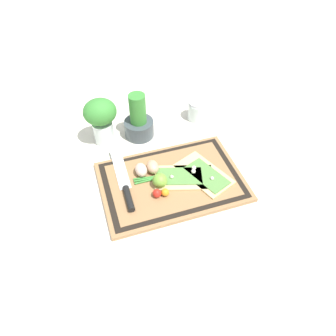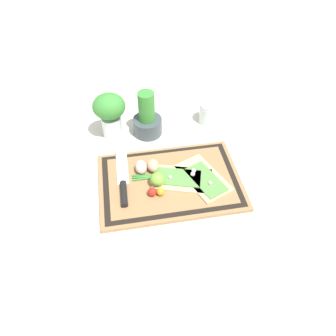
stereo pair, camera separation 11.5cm
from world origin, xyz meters
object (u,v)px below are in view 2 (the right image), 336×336
egg_pink (141,167)px  cherry_tomato_red (152,192)px  pizza_slice_near (203,178)px  cherry_tomato_yellow (161,192)px  lime (157,179)px  herb_pot (147,120)px  herb_glass (110,112)px  knife (123,183)px  egg_brown (153,165)px  pizza_slice_far (181,179)px  sauce_jar (209,114)px

egg_pink → cherry_tomato_red: (0.02, -0.11, -0.01)m
pizza_slice_near → cherry_tomato_yellow: cherry_tomato_yellow is taller
lime → cherry_tomato_yellow: size_ratio=1.92×
egg_pink → lime: lime is taller
pizza_slice_near → cherry_tomato_red: size_ratio=7.76×
herb_pot → herb_glass: 0.15m
knife → pizza_slice_near: bearing=-5.0°
pizza_slice_near → herb_pot: 0.34m
herb_glass → lime: bearing=-66.2°
knife → lime: (0.12, -0.02, 0.02)m
cherry_tomato_yellow → herb_pot: bearing=89.9°
pizza_slice_near → herb_glass: herb_glass is taller
egg_brown → cherry_tomato_yellow: egg_brown is taller
knife → cherry_tomato_red: (0.09, -0.06, 0.01)m
knife → egg_pink: size_ratio=5.42×
pizza_slice_near → cherry_tomato_red: cherry_tomato_red is taller
pizza_slice_far → cherry_tomato_yellow: size_ratio=8.47×
egg_pink → sauce_jar: bearing=39.4°
egg_brown → herb_pot: size_ratio=0.30×
pizza_slice_near → cherry_tomato_red: bearing=-168.1°
pizza_slice_far → herb_glass: (-0.22, 0.30, 0.09)m
pizza_slice_near → herb_pot: bearing=117.4°
herb_pot → sauce_jar: size_ratio=2.20×
pizza_slice_far → herb_pot: size_ratio=1.20×
lime → herb_glass: herb_glass is taller
knife → herb_pot: herb_pot is taller
pizza_slice_near → lime: (-0.16, 0.00, 0.02)m
knife → cherry_tomato_yellow: (0.12, -0.07, 0.01)m
lime → herb_pot: herb_pot is taller
knife → herb_glass: size_ratio=1.61×
pizza_slice_near → knife: (-0.28, 0.02, 0.00)m
herb_pot → lime: bearing=-90.9°
sauce_jar → pizza_slice_near: bearing=-107.5°
cherry_tomato_red → sauce_jar: size_ratio=0.35×
pizza_slice_near → pizza_slice_far: 0.08m
herb_pot → herb_glass: herb_glass is taller
egg_brown → herb_pot: herb_pot is taller
egg_pink → pizza_slice_far: bearing=-26.1°
cherry_tomato_yellow → herb_pot: (0.00, 0.34, 0.03)m
lime → herb_glass: 0.34m
egg_pink → lime: 0.09m
sauce_jar → herb_pot: bearing=-173.5°
pizza_slice_far → egg_pink: size_ratio=3.98×
egg_pink → knife: bearing=-143.9°
pizza_slice_near → egg_pink: (-0.21, 0.07, 0.02)m
cherry_tomato_red → herb_glass: size_ratio=0.15×
egg_brown → pizza_slice_near: bearing=-24.6°
egg_brown → sauce_jar: size_ratio=0.66×
pizza_slice_far → sauce_jar: 0.37m
egg_pink → sauce_jar: 0.41m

